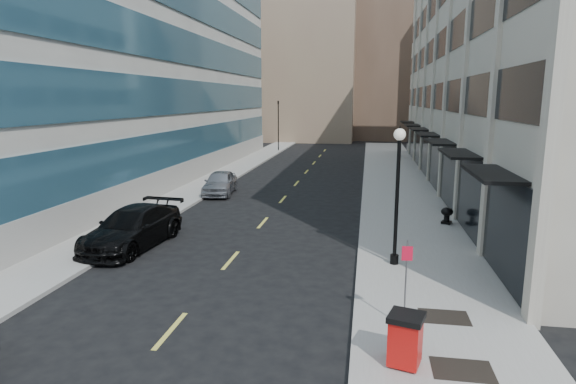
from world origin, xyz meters
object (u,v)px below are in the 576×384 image
(traffic_signal, at_px, (278,104))
(sign_post, at_px, (406,272))
(car_black_pickup, at_px, (133,228))
(urn_planter, at_px, (447,214))
(lamppost, at_px, (398,184))
(car_silver_sedan, at_px, (220,183))
(trash_bin, at_px, (405,338))

(traffic_signal, relative_size, sign_post, 2.81)
(car_black_pickup, distance_m, urn_planter, 15.13)
(car_black_pickup, relative_size, lamppost, 1.11)
(traffic_signal, relative_size, car_black_pickup, 1.19)
(car_silver_sedan, relative_size, lamppost, 0.88)
(urn_planter, bearing_deg, trash_bin, -102.40)
(traffic_signal, height_order, car_black_pickup, traffic_signal)
(car_black_pickup, height_order, lamppost, lamppost)
(sign_post, bearing_deg, trash_bin, -98.50)
(lamppost, bearing_deg, traffic_signal, 106.66)
(traffic_signal, distance_m, car_black_pickup, 39.24)
(trash_bin, height_order, lamppost, lamppost)
(trash_bin, xyz_separation_m, urn_planter, (3.03, 13.79, -0.19))
(car_silver_sedan, xyz_separation_m, urn_planter, (13.78, -6.21, -0.14))
(car_black_pickup, relative_size, urn_planter, 7.09)
(traffic_signal, xyz_separation_m, car_silver_sedan, (1.03, -27.00, -4.93))
(car_black_pickup, distance_m, lamppost, 11.38)
(traffic_signal, bearing_deg, sign_post, -75.19)
(traffic_signal, xyz_separation_m, sign_post, (11.90, -45.01, -3.97))
(trash_bin, bearing_deg, car_silver_sedan, 134.43)
(sign_post, bearing_deg, traffic_signal, 99.86)
(trash_bin, relative_size, urn_planter, 1.55)
(lamppost, relative_size, urn_planter, 6.36)
(traffic_signal, relative_size, car_silver_sedan, 1.51)
(traffic_signal, bearing_deg, trash_bin, -75.93)
(car_black_pickup, distance_m, car_silver_sedan, 11.93)
(car_black_pickup, bearing_deg, car_silver_sedan, 94.22)
(car_silver_sedan, height_order, lamppost, lamppost)
(traffic_signal, height_order, sign_post, traffic_signal)
(traffic_signal, distance_m, car_silver_sedan, 27.47)
(traffic_signal, distance_m, sign_post, 46.72)
(urn_planter, bearing_deg, traffic_signal, 114.03)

